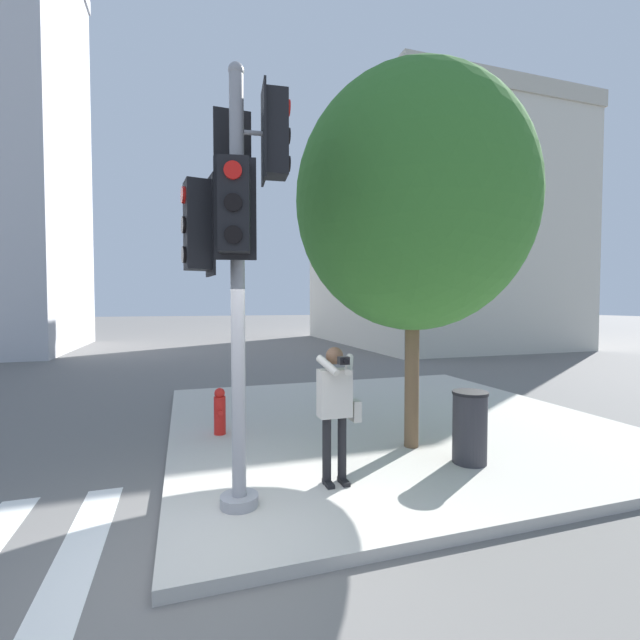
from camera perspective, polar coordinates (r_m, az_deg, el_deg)
The scene contains 8 objects.
ground_plane at distance 4.60m, azimuth -13.95°, elevation -28.55°, with size 160.00×160.00×0.00m, color slate.
sidewalk_corner at distance 8.64m, azimuth 8.89°, elevation -13.12°, with size 8.00×8.00×0.13m.
traffic_signal_pole at distance 4.74m, azimuth -11.15°, elevation 12.92°, with size 1.15×1.14×4.75m.
person_photographer at distance 5.34m, azimuth 2.15°, elevation -10.87°, with size 0.58×0.54×1.69m.
street_tree at distance 6.87m, azimuth 12.33°, elevation 15.14°, with size 3.56×3.56×5.72m.
fire_hydrant at distance 7.59m, azimuth -13.22°, elevation -11.77°, with size 0.20×0.26×0.79m.
trash_bin at distance 6.46m, azimuth 19.34°, elevation -13.31°, with size 0.49×0.49×1.00m.
building_right at distance 27.00m, azimuth 14.13°, elevation 10.59°, with size 10.92×14.10×12.59m.
Camera 1 is at (-0.24, -3.94, 2.35)m, focal length 24.00 mm.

